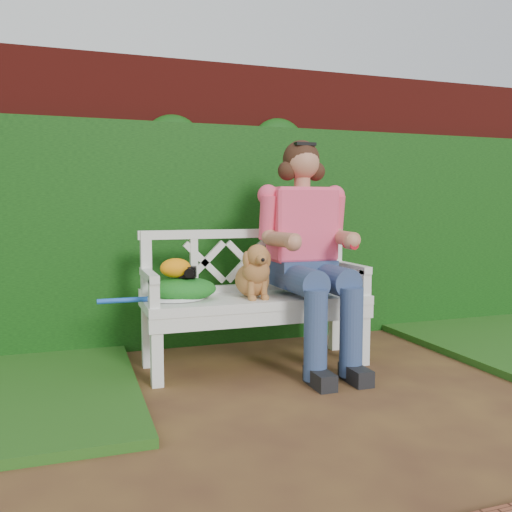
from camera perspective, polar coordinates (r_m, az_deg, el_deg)
name	(u,v)px	position (r m, az deg, el deg)	size (l,w,h in m)	color
ground	(364,411)	(3.04, 11.31, -15.69)	(60.00, 60.00, 0.00)	#45271C
brick_wall	(251,204)	(4.58, -0.49, 5.52)	(10.00, 0.30, 2.20)	#5B130E
ivy_hedge	(260,235)	(4.38, 0.42, 2.25)	(10.00, 0.18, 1.70)	#185A12
garden_bench	(256,331)	(3.69, 0.00, -7.90)	(1.58, 0.60, 0.48)	white
seated_woman	(305,250)	(3.72, 5.17, 0.68)	(0.66, 0.89, 1.57)	#EB4957
dog	(253,270)	(3.56, -0.28, -1.50)	(0.24, 0.33, 0.36)	#B76642
tennis_racket	(171,298)	(3.52, -8.97, -4.35)	(0.71, 0.30, 0.03)	beige
green_bag	(183,288)	(3.52, -7.72, -3.41)	(0.43, 0.34, 0.15)	green
camera_item	(188,272)	(3.49, -7.19, -1.67)	(0.11, 0.08, 0.07)	black
baseball_glove	(176,268)	(3.48, -8.47, -1.25)	(0.20, 0.14, 0.12)	orange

